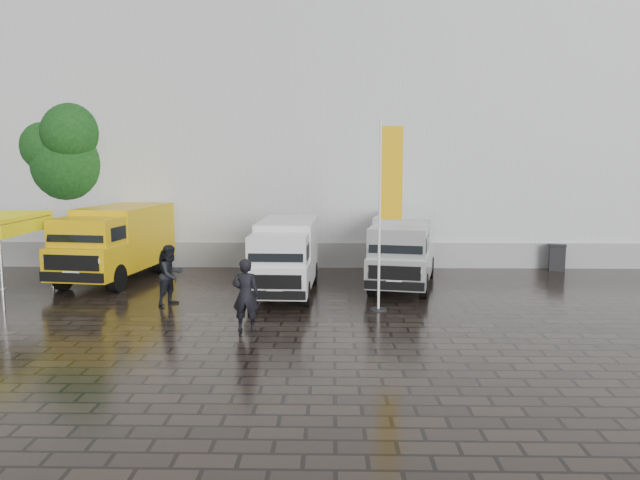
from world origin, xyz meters
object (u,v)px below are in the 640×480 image
object	(u,v)px
van_yellow	(115,244)
van_silver	(403,251)
van_white	(286,258)
person_tent	(171,275)
wheelie_bin	(557,257)
person_front	(246,295)
flagpole	(386,203)

from	to	relation	value
van_yellow	van_silver	xyz separation A→B (m)	(10.19, -0.71, -0.10)
van_white	person_tent	distance (m)	3.69
wheelie_bin	person_front	xyz separation A→B (m)	(-10.95, -8.83, 0.42)
wheelie_bin	person_tent	size ratio (longest dim) A/B	0.57
flagpole	wheelie_bin	size ratio (longest dim) A/B	5.28
van_silver	wheelie_bin	world-z (taller)	van_silver
van_yellow	person_front	world-z (taller)	van_yellow
person_tent	van_silver	bearing A→B (deg)	-36.22
van_yellow	person_tent	xyz separation A→B (m)	(2.95, -3.67, -0.40)
van_yellow	person_front	bearing A→B (deg)	-41.36
van_silver	person_front	distance (m)	7.41
van_silver	wheelie_bin	size ratio (longest dim) A/B	5.37
van_yellow	wheelie_bin	distance (m)	16.70
wheelie_bin	person_tent	world-z (taller)	person_tent
person_front	van_silver	bearing A→B (deg)	-124.51
person_front	person_tent	xyz separation A→B (m)	(-2.63, 2.83, -0.03)
van_silver	wheelie_bin	bearing A→B (deg)	37.50
wheelie_bin	person_tent	xyz separation A→B (m)	(-13.57, -6.00, 0.38)
van_white	van_silver	bearing A→B (deg)	20.79
wheelie_bin	person_front	world-z (taller)	person_front
van_silver	person_front	xyz separation A→B (m)	(-4.61, -5.79, -0.27)
van_yellow	person_tent	world-z (taller)	van_yellow
van_white	van_yellow	bearing A→B (deg)	164.19
person_front	van_yellow	bearing A→B (deg)	-45.31
van_silver	person_front	size ratio (longest dim) A/B	2.98
person_tent	person_front	bearing A→B (deg)	-105.56
wheelie_bin	van_silver	bearing A→B (deg)	-138.30
van_white	wheelie_bin	distance (m)	11.18
wheelie_bin	person_front	distance (m)	14.07
wheelie_bin	flagpole	bearing A→B (deg)	-121.81
van_white	flagpole	world-z (taller)	flagpole
person_front	wheelie_bin	bearing A→B (deg)	-137.06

